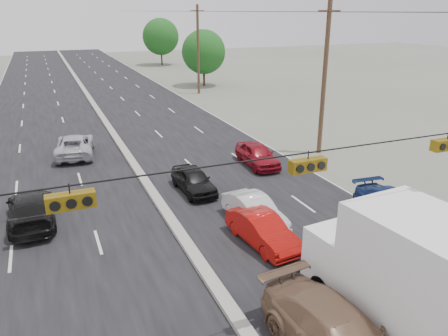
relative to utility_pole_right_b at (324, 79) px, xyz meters
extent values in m
cube|color=black|center=(-12.50, 15.00, -5.11)|extent=(20.00, 160.00, 0.02)
cube|color=gray|center=(-12.50, 15.00, -5.01)|extent=(0.50, 160.00, 0.20)
cylinder|color=#422D1E|center=(0.00, 0.00, -0.11)|extent=(0.30, 0.30, 10.00)
cube|color=#422D1E|center=(0.00, 0.00, 4.19)|extent=(1.60, 0.12, 0.12)
cylinder|color=#422D1E|center=(0.00, 25.00, -0.11)|extent=(0.30, 0.30, 10.00)
cube|color=#422D1E|center=(0.00, 25.00, 4.19)|extent=(1.60, 0.12, 0.12)
cylinder|color=black|center=(-12.50, -15.00, 0.69)|extent=(25.00, 0.04, 0.04)
cube|color=#72590C|center=(-17.00, -15.00, 0.34)|extent=(1.05, 0.30, 0.35)
cube|color=#72590C|center=(-11.00, -15.00, 0.34)|extent=(1.05, 0.30, 0.35)
cube|color=#72590C|center=(-6.00, -15.00, 0.34)|extent=(1.05, 0.30, 0.35)
cylinder|color=#382619|center=(2.50, 30.00, -3.85)|extent=(0.28, 0.28, 2.52)
sphere|color=#134A16|center=(2.50, 30.00, -0.77)|extent=(5.60, 5.60, 5.60)
cylinder|color=#382619|center=(3.50, 55.00, -3.67)|extent=(0.28, 0.28, 2.88)
sphere|color=#134A16|center=(3.50, 55.00, -0.15)|extent=(6.40, 6.40, 6.40)
cube|color=black|center=(-8.01, -16.53, -4.60)|extent=(3.29, 8.07, 0.28)
cube|color=white|center=(-8.27, -13.68, -3.70)|extent=(2.88, 2.37, 2.02)
cylinder|color=black|center=(-9.42, -14.07, -4.60)|extent=(0.43, 1.04, 1.01)
cylinder|color=black|center=(-7.07, -13.85, -4.60)|extent=(0.43, 1.04, 1.01)
imported|color=#B10F0A|center=(-9.50, -9.81, -4.45)|extent=(1.85, 4.13, 1.32)
imported|color=black|center=(-10.33, -3.30, -4.44)|extent=(1.74, 3.97, 1.33)
imported|color=silver|center=(-9.00, -8.06, -4.45)|extent=(1.76, 4.13, 1.32)
imported|color=navy|center=(-2.90, -10.40, -4.40)|extent=(2.39, 5.00, 1.41)
imported|color=maroon|center=(-5.21, -0.81, -4.39)|extent=(1.85, 4.27, 1.43)
imported|color=black|center=(-18.46, -3.99, -4.39)|extent=(2.10, 4.98, 1.43)
imported|color=#B7B9C0|center=(-15.72, 5.82, -4.39)|extent=(3.07, 5.45, 1.44)
camera|label=1|loc=(-17.26, -24.23, 4.21)|focal=35.00mm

